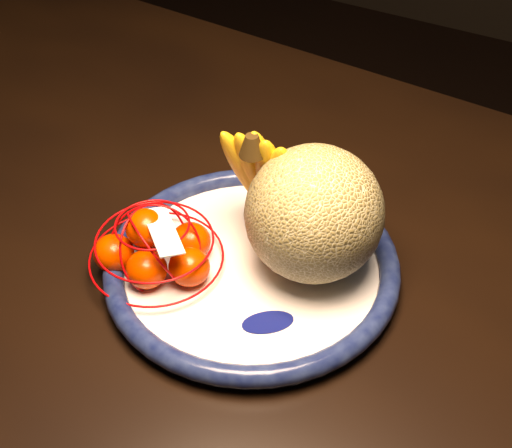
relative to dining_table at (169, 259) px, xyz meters
The scene contains 6 objects.
dining_table is the anchor object (origin of this frame).
fruit_bowl 0.18m from the dining_table, 14.36° to the right, with size 0.34×0.34×0.03m.
cantaloupe 0.27m from the dining_table, ahead, with size 0.15×0.15×0.15m, color olive.
banana_bunch 0.22m from the dining_table, 12.46° to the left, with size 0.11×0.10×0.16m.
mandarin_bag 0.16m from the dining_table, 58.24° to the right, with size 0.17×0.17×0.10m.
price_tag 0.20m from the dining_table, 52.48° to the right, with size 0.07×0.03×0.00m, color white.
Camera 1 is at (0.47, -0.51, 1.37)m, focal length 50.00 mm.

